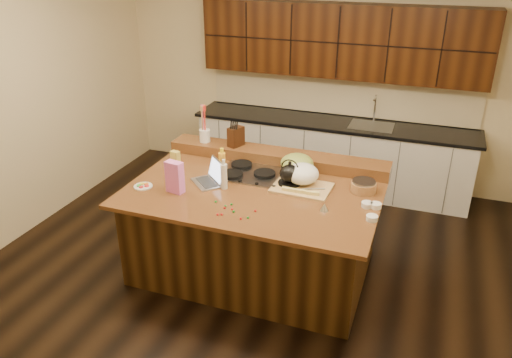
% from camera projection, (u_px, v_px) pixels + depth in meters
% --- Properties ---
extents(room, '(5.52, 5.02, 2.72)m').
position_uv_depth(room, '(254.00, 147.00, 4.61)').
color(room, black).
rests_on(room, ground).
extents(island, '(2.40, 1.60, 0.92)m').
position_uv_depth(island, '(254.00, 229.00, 4.99)').
color(island, black).
rests_on(island, ground).
extents(back_ledge, '(2.40, 0.30, 0.12)m').
position_uv_depth(back_ledge, '(277.00, 156.00, 5.36)').
color(back_ledge, black).
rests_on(back_ledge, island).
extents(cooktop, '(0.92, 0.52, 0.05)m').
position_uv_depth(cooktop, '(264.00, 175.00, 5.04)').
color(cooktop, gray).
rests_on(cooktop, island).
extents(back_counter, '(3.70, 0.66, 2.40)m').
position_uv_depth(back_counter, '(334.00, 117.00, 6.56)').
color(back_counter, silver).
rests_on(back_counter, ground).
extents(kettle, '(0.23, 0.23, 0.18)m').
position_uv_depth(kettle, '(290.00, 174.00, 4.79)').
color(kettle, black).
rests_on(kettle, cooktop).
extents(green_bowl, '(0.34, 0.34, 0.18)m').
position_uv_depth(green_bowl, '(297.00, 163.00, 5.00)').
color(green_bowl, olive).
rests_on(green_bowl, cooktop).
extents(laptop, '(0.41, 0.40, 0.22)m').
position_uv_depth(laptop, '(211.00, 177.00, 4.89)').
color(laptop, '#B7B7BC').
rests_on(laptop, island).
extents(oil_bottle, '(0.09, 0.09, 0.27)m').
position_uv_depth(oil_bottle, '(222.00, 166.00, 4.95)').
color(oil_bottle, gold).
rests_on(oil_bottle, island).
extents(vinegar_bottle, '(0.08, 0.08, 0.25)m').
position_uv_depth(vinegar_bottle, '(224.00, 176.00, 4.74)').
color(vinegar_bottle, silver).
rests_on(vinegar_bottle, island).
extents(wooden_tray, '(0.56, 0.45, 0.22)m').
position_uv_depth(wooden_tray, '(302.00, 177.00, 4.80)').
color(wooden_tray, tan).
rests_on(wooden_tray, island).
extents(ramekin_a, '(0.12, 0.12, 0.04)m').
position_uv_depth(ramekin_a, '(367.00, 205.00, 4.45)').
color(ramekin_a, white).
rests_on(ramekin_a, island).
extents(ramekin_b, '(0.12, 0.12, 0.04)m').
position_uv_depth(ramekin_b, '(372.00, 218.00, 4.23)').
color(ramekin_b, white).
rests_on(ramekin_b, island).
extents(ramekin_c, '(0.11, 0.11, 0.04)m').
position_uv_depth(ramekin_c, '(376.00, 206.00, 4.43)').
color(ramekin_c, white).
rests_on(ramekin_c, island).
extents(strainer_bowl, '(0.24, 0.24, 0.09)m').
position_uv_depth(strainer_bowl, '(363.00, 187.00, 4.72)').
color(strainer_bowl, '#996B3F').
rests_on(strainer_bowl, island).
extents(kitchen_timer, '(0.10, 0.10, 0.07)m').
position_uv_depth(kitchen_timer, '(324.00, 207.00, 4.38)').
color(kitchen_timer, silver).
rests_on(kitchen_timer, island).
extents(pink_bag, '(0.18, 0.12, 0.31)m').
position_uv_depth(pink_bag, '(175.00, 177.00, 4.66)').
color(pink_bag, pink).
rests_on(pink_bag, island).
extents(candy_plate, '(0.19, 0.19, 0.01)m').
position_uv_depth(candy_plate, '(143.00, 186.00, 4.82)').
color(candy_plate, white).
rests_on(candy_plate, island).
extents(package_box, '(0.10, 0.08, 0.13)m').
position_uv_depth(package_box, '(175.00, 157.00, 5.34)').
color(package_box, '#E1CB4F').
rests_on(package_box, island).
extents(utensil_crock, '(0.14, 0.14, 0.14)m').
position_uv_depth(utensil_crock, '(205.00, 136.00, 5.57)').
color(utensil_crock, white).
rests_on(utensil_crock, back_ledge).
extents(knife_block, '(0.16, 0.20, 0.21)m').
position_uv_depth(knife_block, '(236.00, 137.00, 5.43)').
color(knife_block, black).
rests_on(knife_block, back_ledge).
extents(gumdrop_0, '(0.02, 0.02, 0.02)m').
position_uv_depth(gumdrop_0, '(225.00, 208.00, 4.42)').
color(gumdrop_0, red).
rests_on(gumdrop_0, island).
extents(gumdrop_1, '(0.02, 0.02, 0.02)m').
position_uv_depth(gumdrop_1, '(231.00, 204.00, 4.49)').
color(gumdrop_1, '#198C26').
rests_on(gumdrop_1, island).
extents(gumdrop_2, '(0.02, 0.02, 0.02)m').
position_uv_depth(gumdrop_2, '(218.00, 214.00, 4.32)').
color(gumdrop_2, red).
rests_on(gumdrop_2, island).
extents(gumdrop_3, '(0.02, 0.02, 0.02)m').
position_uv_depth(gumdrop_3, '(234.00, 212.00, 4.36)').
color(gumdrop_3, '#198C26').
rests_on(gumdrop_3, island).
extents(gumdrop_4, '(0.02, 0.02, 0.02)m').
position_uv_depth(gumdrop_4, '(241.00, 218.00, 4.25)').
color(gumdrop_4, red).
rests_on(gumdrop_4, island).
extents(gumdrop_5, '(0.02, 0.02, 0.02)m').
position_uv_depth(gumdrop_5, '(216.00, 202.00, 4.53)').
color(gumdrop_5, '#198C26').
rests_on(gumdrop_5, island).
extents(gumdrop_6, '(0.02, 0.02, 0.02)m').
position_uv_depth(gumdrop_6, '(232.00, 209.00, 4.40)').
color(gumdrop_6, red).
rests_on(gumdrop_6, island).
extents(gumdrop_7, '(0.02, 0.02, 0.02)m').
position_uv_depth(gumdrop_7, '(225.00, 206.00, 4.46)').
color(gumdrop_7, '#198C26').
rests_on(gumdrop_7, island).
extents(gumdrop_8, '(0.02, 0.02, 0.02)m').
position_uv_depth(gumdrop_8, '(222.00, 214.00, 4.32)').
color(gumdrop_8, red).
rests_on(gumdrop_8, island).
extents(gumdrop_9, '(0.02, 0.02, 0.02)m').
position_uv_depth(gumdrop_9, '(248.00, 218.00, 4.27)').
color(gumdrop_9, '#198C26').
rests_on(gumdrop_9, island).
extents(gumdrop_10, '(0.02, 0.02, 0.02)m').
position_uv_depth(gumdrop_10, '(255.00, 211.00, 4.37)').
color(gumdrop_10, red).
rests_on(gumdrop_10, island).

